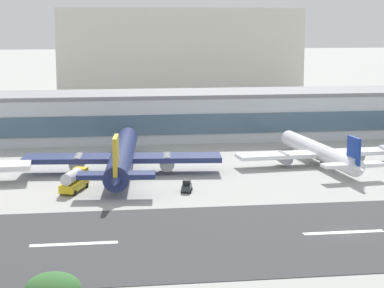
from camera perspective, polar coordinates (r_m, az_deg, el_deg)
The scene contains 10 objects.
ground_plane at distance 104.17m, azimuth 12.41°, elevation -7.10°, with size 1400.00×1400.00×0.00m, color #A8A8A3.
runway_strip at distance 104.27m, azimuth 12.39°, elevation -7.06°, with size 800.00×33.29×0.08m, color #38383A.
runway_centreline_dash_3 at distance 98.05m, azimuth -9.59°, elevation -8.03°, with size 12.00×1.20×0.01m, color white.
runway_centreline_dash_4 at distance 104.17m, azimuth 12.25°, elevation -7.04°, with size 12.00×1.20×0.01m, color white.
terminal_building at distance 183.47m, azimuth -0.07°, elevation 2.41°, with size 192.47×20.45×12.12m.
distant_hotel_block at distance 287.38m, azimuth -1.09°, elevation 7.46°, with size 97.27×28.48×35.39m, color beige.
airliner_gold_tail_gate_1 at distance 140.13m, azimuth -5.70°, elevation -1.08°, with size 40.07×51.51×10.76m.
airliner_navy_tail_gate_2 at distance 150.49m, azimuth 10.50°, elevation -0.72°, with size 36.55×40.88×8.54m.
service_fuel_truck_0 at distance 127.53m, azimuth -9.57°, elevation -2.92°, with size 5.32×8.88×3.95m.
service_baggage_tug_1 at distance 125.52m, azimuth -0.44°, elevation -3.45°, with size 2.48×3.48×2.20m.
Camera 1 is at (-35.59, -93.17, 30.09)m, focal length 65.47 mm.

